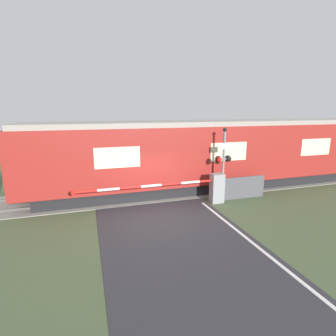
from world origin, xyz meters
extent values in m
plane|color=#475638|center=(0.00, 0.00, 0.00)|extent=(80.00, 80.00, 0.00)
cube|color=gray|center=(0.00, 3.25, 0.01)|extent=(36.00, 3.20, 0.03)
cube|color=#595451|center=(0.00, 2.53, 0.08)|extent=(36.00, 0.08, 0.10)
cube|color=#595451|center=(0.00, 3.97, 0.08)|extent=(36.00, 0.08, 0.10)
cube|color=black|center=(4.02, 3.25, 0.30)|extent=(18.45, 2.49, 0.60)
cube|color=maroon|center=(4.02, 3.25, 2.05)|extent=(20.05, 2.92, 2.90)
cube|color=gray|center=(4.02, 3.25, 3.62)|extent=(19.65, 2.69, 0.24)
cube|color=beige|center=(9.54, 1.77, 2.27)|extent=(2.01, 0.02, 0.93)
cube|color=beige|center=(4.02, 1.77, 2.27)|extent=(2.01, 0.02, 0.93)
cube|color=beige|center=(-1.49, 1.77, 2.27)|extent=(2.01, 0.02, 0.93)
cube|color=gray|center=(3.00, 0.94, 0.70)|extent=(0.60, 0.44, 1.40)
cylinder|color=gray|center=(3.00, 0.94, 1.10)|extent=(0.16, 0.16, 0.18)
cylinder|color=red|center=(2.55, 0.94, 1.10)|extent=(0.91, 0.11, 0.11)
cylinder|color=white|center=(1.64, 0.94, 1.10)|extent=(0.91, 0.11, 0.11)
cylinder|color=red|center=(0.73, 0.94, 1.10)|extent=(0.91, 0.11, 0.11)
cylinder|color=white|center=(-0.18, 0.94, 1.10)|extent=(0.91, 0.11, 0.11)
cylinder|color=red|center=(-1.10, 0.94, 1.10)|extent=(0.91, 0.11, 0.11)
cylinder|color=white|center=(-2.01, 0.94, 1.10)|extent=(0.91, 0.11, 0.11)
cylinder|color=red|center=(-2.92, 0.94, 1.10)|extent=(0.91, 0.11, 0.11)
cylinder|color=red|center=(-3.37, 0.94, 1.10)|extent=(0.20, 0.02, 0.20)
cylinder|color=gray|center=(3.33, 1.03, 1.67)|extent=(0.11, 0.11, 3.34)
cube|color=gray|center=(3.33, 1.03, 2.07)|extent=(0.63, 0.07, 0.07)
sphere|color=red|center=(3.08, 0.98, 2.07)|extent=(0.24, 0.24, 0.24)
sphere|color=black|center=(3.59, 0.98, 2.07)|extent=(0.24, 0.24, 0.24)
cylinder|color=black|center=(3.08, 1.09, 2.07)|extent=(0.30, 0.06, 0.30)
cylinder|color=black|center=(3.59, 1.09, 2.07)|extent=(0.30, 0.06, 0.30)
cube|color=white|center=(3.33, 0.99, 2.67)|extent=(0.46, 0.02, 0.27)
sphere|color=black|center=(3.33, 1.03, 3.44)|extent=(0.18, 0.18, 0.18)
cube|color=#4C4C51|center=(4.49, 1.07, 0.55)|extent=(2.43, 0.06, 1.10)
camera|label=1|loc=(-2.73, -9.68, 4.36)|focal=28.00mm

